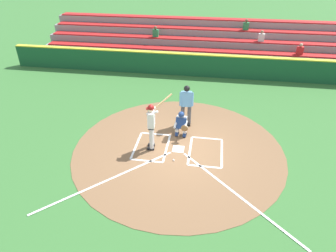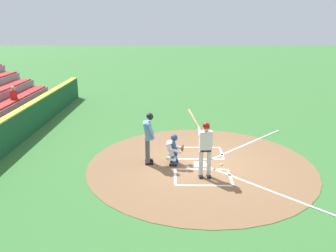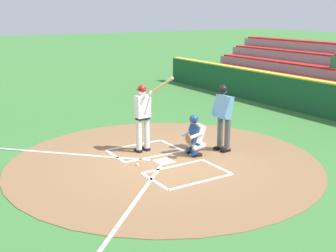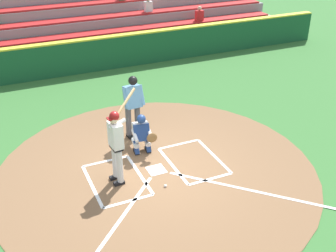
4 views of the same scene
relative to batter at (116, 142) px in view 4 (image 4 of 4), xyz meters
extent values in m
plane|color=#387033|center=(-1.00, -0.05, -1.10)|extent=(120.00, 120.00, 0.00)
cylinder|color=brown|center=(-1.00, -0.05, -1.09)|extent=(8.00, 8.00, 0.01)
cube|color=white|center=(-1.00, -0.05, -1.08)|extent=(0.44, 0.44, 0.01)
cube|color=white|center=(-2.05, -0.95, -1.08)|extent=(1.20, 0.08, 0.01)
cube|color=white|center=(-2.05, 0.85, -1.08)|extent=(1.20, 0.08, 0.01)
cube|color=white|center=(-1.45, -0.05, -1.08)|extent=(0.08, 1.80, 0.01)
cube|color=white|center=(-2.65, -0.05, -1.08)|extent=(0.08, 1.80, 0.01)
cube|color=white|center=(0.05, -0.95, -1.08)|extent=(1.20, 0.08, 0.01)
cube|color=white|center=(0.05, 0.85, -1.08)|extent=(1.20, 0.08, 0.01)
cube|color=white|center=(-0.55, -0.05, -1.08)|extent=(0.08, 1.80, 0.01)
cube|color=white|center=(0.65, -0.05, -1.08)|extent=(0.08, 1.80, 0.01)
cube|color=white|center=(1.10, 2.05, -1.08)|extent=(3.73, 3.73, 0.01)
cube|color=white|center=(-3.10, 2.05, -1.08)|extent=(3.73, 3.73, 0.01)
cylinder|color=silver|center=(0.00, 0.14, -0.60)|extent=(0.15, 0.15, 0.84)
cube|color=black|center=(0.04, 0.14, -1.05)|extent=(0.27, 0.14, 0.09)
cylinder|color=silver|center=(0.02, -0.12, -0.60)|extent=(0.15, 0.15, 0.84)
cube|color=black|center=(0.06, -0.11, -1.05)|extent=(0.27, 0.14, 0.09)
cube|color=black|center=(0.01, 0.01, -0.13)|extent=(0.25, 0.36, 0.10)
cube|color=white|center=(0.01, 0.01, 0.18)|extent=(0.27, 0.42, 0.60)
sphere|color=beige|center=(0.03, 0.01, 0.59)|extent=(0.21, 0.21, 0.21)
sphere|color=maroon|center=(0.01, 0.01, 0.66)|extent=(0.23, 0.23, 0.23)
cube|color=maroon|center=(0.12, 0.02, 0.63)|extent=(0.12, 0.18, 0.02)
cylinder|color=white|center=(-0.04, 0.02, 0.46)|extent=(0.43, 0.13, 0.21)
cylinder|color=white|center=(-0.03, -0.19, 0.46)|extent=(0.27, 0.11, 0.29)
cylinder|color=tan|center=(-0.37, -0.35, 0.76)|extent=(0.66, 0.42, 0.53)
cylinder|color=tan|center=(-0.08, -0.18, 0.52)|extent=(0.10, 0.10, 0.08)
cube|color=black|center=(-1.15, -0.99, -1.05)|extent=(0.15, 0.27, 0.09)
cube|color=navy|center=(-1.14, -0.95, -0.90)|extent=(0.14, 0.25, 0.37)
cylinder|color=silver|center=(-1.15, -1.05, -0.82)|extent=(0.19, 0.37, 0.21)
cube|color=black|center=(-0.83, -1.02, -1.05)|extent=(0.15, 0.27, 0.09)
cube|color=navy|center=(-0.82, -0.98, -0.90)|extent=(0.14, 0.25, 0.37)
cylinder|color=silver|center=(-0.83, -1.08, -0.82)|extent=(0.19, 0.37, 0.21)
cube|color=silver|center=(-1.00, -1.07, -0.48)|extent=(0.44, 0.40, 0.52)
cube|color=navy|center=(-0.98, -0.97, -0.48)|extent=(0.44, 0.26, 0.46)
sphere|color=#9E7051|center=(-0.99, -1.00, -0.11)|extent=(0.21, 0.21, 0.21)
sphere|color=navy|center=(-0.99, -0.99, -0.09)|extent=(0.24, 0.24, 0.24)
cylinder|color=silver|center=(-1.18, -0.88, -0.50)|extent=(0.14, 0.46, 0.20)
cylinder|color=silver|center=(-0.78, -0.93, -0.50)|extent=(0.14, 0.46, 0.20)
ellipsoid|color=brown|center=(-1.16, -0.69, -0.53)|extent=(0.29, 0.13, 0.28)
cylinder|color=#4C4C51|center=(-1.23, -1.94, -0.59)|extent=(0.16, 0.16, 0.86)
cube|color=black|center=(-1.23, -1.89, -1.05)|extent=(0.16, 0.29, 0.09)
cylinder|color=#4C4C51|center=(-0.95, -1.92, -0.59)|extent=(0.16, 0.16, 0.86)
cube|color=black|center=(-0.95, -1.87, -1.05)|extent=(0.16, 0.29, 0.09)
cube|color=#5B8EB7|center=(-1.09, -1.89, 0.15)|extent=(0.47, 0.40, 0.66)
sphere|color=beige|center=(-1.09, -1.85, 0.62)|extent=(0.22, 0.22, 0.22)
sphere|color=black|center=(-1.10, -1.83, 0.64)|extent=(0.25, 0.25, 0.25)
cylinder|color=#5B8EB7|center=(-1.34, -1.83, 0.18)|extent=(0.13, 0.29, 0.56)
cylinder|color=#5B8EB7|center=(-0.86, -1.79, 0.18)|extent=(0.13, 0.29, 0.56)
sphere|color=white|center=(-0.92, 0.69, -1.06)|extent=(0.07, 0.07, 0.07)
cube|color=#19512D|center=(-1.00, -7.55, -0.47)|extent=(22.00, 0.36, 1.25)
cube|color=yellow|center=(-1.00, -7.55, 0.18)|extent=(22.00, 0.32, 0.06)
cube|color=gray|center=(-1.00, -8.57, -0.87)|extent=(20.00, 0.85, 0.45)
cube|color=red|center=(-1.00, -8.57, -0.61)|extent=(19.60, 0.72, 0.08)
cube|color=gray|center=(-1.00, -9.42, -0.65)|extent=(20.00, 0.85, 0.90)
cube|color=red|center=(-1.00, -9.42, -0.16)|extent=(19.60, 0.72, 0.08)
cube|color=gray|center=(-1.00, -10.27, -0.42)|extent=(20.00, 0.85, 1.35)
cube|color=red|center=(-1.00, -10.27, 0.29)|extent=(19.60, 0.72, 0.08)
cube|color=gray|center=(-1.00, -11.12, -0.20)|extent=(20.00, 0.85, 1.80)
cube|color=red|center=(-1.00, -11.12, 0.74)|extent=(19.60, 0.72, 0.08)
cube|color=gray|center=(-1.00, -11.97, 0.03)|extent=(20.00, 0.85, 2.25)
cube|color=red|center=(-7.10, -9.37, 0.11)|extent=(0.36, 0.22, 0.46)
sphere|color=beige|center=(-7.10, -9.37, 0.45)|extent=(0.20, 0.20, 0.20)
cube|color=white|center=(-4.88, -10.22, 0.56)|extent=(0.36, 0.22, 0.46)
camera|label=1|loc=(-2.06, 9.35, 5.79)|focal=32.52mm
camera|label=2|loc=(10.19, -1.02, 3.82)|focal=36.35mm
camera|label=3|loc=(-10.14, 5.55, 2.70)|focal=46.97mm
camera|label=4|loc=(2.33, 8.11, 4.90)|focal=45.21mm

